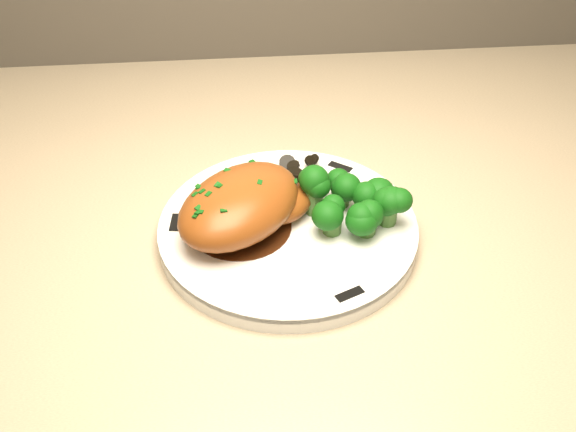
{
  "coord_description": "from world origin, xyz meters",
  "views": [
    {
      "loc": [
        0.04,
        1.09,
        1.42
      ],
      "look_at": [
        0.08,
        1.61,
        1.0
      ],
      "focal_mm": 45.0,
      "sensor_mm": 36.0,
      "label": 1
    }
  ],
  "objects": [
    {
      "name": "plate",
      "position": [
        0.08,
        1.61,
        0.98
      ],
      "size": [
        0.32,
        0.32,
        0.02
      ],
      "primitive_type": "cylinder",
      "rotation": [
        0.0,
        0.0,
        0.38
      ],
      "color": "white",
      "rests_on": "counter"
    },
    {
      "name": "mushroom_pile",
      "position": [
        0.09,
        1.67,
        0.99
      ],
      "size": [
        0.07,
        0.05,
        0.02
      ],
      "color": "black",
      "rests_on": "plate"
    },
    {
      "name": "rim_accent_0",
      "position": [
        0.15,
        1.69,
        0.99
      ],
      "size": [
        0.03,
        0.02,
        0.0
      ],
      "primitive_type": "cube",
      "rotation": [
        0.0,
        0.0,
        2.52
      ],
      "color": "black",
      "rests_on": "plate"
    },
    {
      "name": "broccoli_florets",
      "position": [
        0.14,
        1.61,
        1.01
      ],
      "size": [
        0.09,
        0.07,
        0.04
      ],
      "rotation": [
        0.0,
        0.0,
        0.14
      ],
      "color": "#4A7933",
      "rests_on": "plate"
    },
    {
      "name": "rim_accent_2",
      "position": [
        0.13,
        1.51,
        0.99
      ],
      "size": [
        0.03,
        0.02,
        0.0
      ],
      "primitive_type": "cube",
      "rotation": [
        0.0,
        0.0,
        6.71
      ],
      "color": "black",
      "rests_on": "plate"
    },
    {
      "name": "chicken_breast",
      "position": [
        0.04,
        1.61,
        1.01
      ],
      "size": [
        0.16,
        0.16,
        0.05
      ],
      "rotation": [
        0.0,
        0.0,
        0.81
      ],
      "color": "#944819",
      "rests_on": "plate"
    },
    {
      "name": "gravy_pool",
      "position": [
        0.04,
        1.6,
        0.99
      ],
      "size": [
        0.1,
        0.1,
        0.0
      ],
      "primitive_type": "cylinder",
      "color": "#321609",
      "rests_on": "plate"
    },
    {
      "name": "rim_accent_1",
      "position": [
        -0.02,
        1.62,
        0.99
      ],
      "size": [
        0.01,
        0.03,
        0.0
      ],
      "primitive_type": "cube",
      "rotation": [
        0.0,
        0.0,
        4.61
      ],
      "color": "black",
      "rests_on": "plate"
    }
  ]
}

